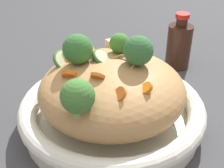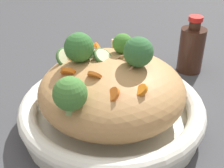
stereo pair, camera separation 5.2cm
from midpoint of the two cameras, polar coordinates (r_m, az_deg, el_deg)
ground_plane at (r=0.57m, az=2.63°, el=-7.50°), size 3.00×3.00×0.00m
serving_bowl at (r=0.55m, az=2.70°, el=-5.24°), size 0.33×0.33×0.05m
noodle_heap at (r=0.52m, az=2.84°, el=-1.07°), size 0.25×0.25×0.11m
broccoli_florets at (r=0.47m, az=0.69°, el=4.34°), size 0.18×0.17×0.08m
carrot_coins at (r=0.49m, az=-0.62°, el=2.60°), size 0.12×0.20×0.04m
zucchini_slices at (r=0.52m, az=-2.84°, el=4.94°), size 0.11×0.09×0.04m
chicken_chunks at (r=0.57m, az=-1.11°, el=6.62°), size 0.12×0.05×0.04m
soy_sauce_bottle at (r=0.74m, az=16.75°, el=6.39°), size 0.06×0.06×0.14m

